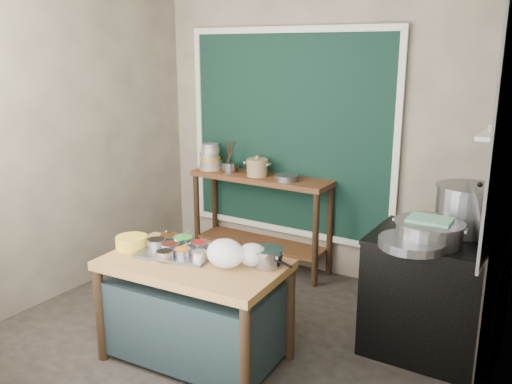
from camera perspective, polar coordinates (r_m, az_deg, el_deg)
The scene contains 29 objects.
floor at distance 4.38m, azimuth -2.12°, elevation -14.79°, with size 3.50×3.00×0.02m, color #2E2923.
back_wall at distance 5.19m, azimuth 7.10°, elevation 6.35°, with size 3.50×0.02×2.80m, color gray.
left_wall at distance 5.07m, azimuth -19.14°, elevation 5.45°, with size 0.02×3.00×2.80m, color gray.
right_wall at distance 3.27m, azimuth 24.22°, elevation 0.11°, with size 0.02×3.00×2.80m, color gray.
curtain_panel at distance 5.31m, azimuth 3.45°, elevation 6.09°, with size 2.10×0.02×1.90m, color black.
curtain_frame at distance 5.30m, azimuth 3.40°, elevation 6.08°, with size 2.22×0.03×2.02m, color beige, non-canonical shape.
soot_patch at distance 4.09m, azimuth 24.20°, elevation -7.38°, with size 0.01×1.30×1.30m, color black.
wall_shelf at distance 4.08m, azimuth 24.42°, elevation 5.67°, with size 0.22×0.70×0.03m, color beige.
prep_table at distance 3.92m, azimuth -6.43°, elevation -12.32°, with size 1.25×0.72×0.75m, color olive.
back_counter at distance 5.45m, azimuth 0.50°, elevation -3.12°, with size 1.45×0.40×0.95m, color #512917.
stove_block at distance 4.17m, azimuth 18.22°, elevation -10.52°, with size 0.90×0.68×0.85m, color black.
stove_top at distance 4.00m, azimuth 18.73°, elevation -4.81°, with size 0.92×0.69×0.03m, color black.
condiment_tray at distance 3.90m, azimuth -8.19°, elevation -6.30°, with size 0.53×0.38×0.02m, color gray.
condiment_bowls at distance 3.91m, azimuth -8.39°, elevation -5.59°, with size 0.52×0.40×0.06m.
yellow_basin at distance 4.06m, azimuth -12.95°, elevation -5.18°, with size 0.23×0.23×0.09m, color #BC8E22.
saucepan at distance 3.64m, azimuth 1.19°, elevation -6.89°, with size 0.22×0.22×0.12m, color gray, non-canonical shape.
plastic_bag_a at distance 3.61m, azimuth -3.26°, elevation -6.47°, with size 0.26×0.22×0.19m, color white.
plastic_bag_b at distance 3.63m, azimuth -0.36°, elevation -6.63°, with size 0.21×0.18×0.15m, color white.
bowl_stack at distance 5.59m, azimuth -4.83°, elevation 3.58°, with size 0.24×0.24×0.27m.
utensil_cup at distance 5.48m, azimuth -2.75°, elevation 2.63°, with size 0.16×0.16×0.10m, color gray.
ceramic_crock at distance 5.29m, azimuth 0.13°, elevation 2.49°, with size 0.22×0.22×0.15m, color #8E744D, non-canonical shape.
wide_bowl at distance 5.11m, azimuth 3.25°, elevation 1.50°, with size 0.22×0.22×0.06m, color gray.
stock_pot at distance 4.13m, azimuth 21.20°, elevation -1.69°, with size 0.44×0.44×0.35m, color gray, non-canonical shape.
pot_lid at distance 3.98m, azimuth 21.95°, elevation -1.92°, with size 0.41×0.41×0.02m, color gray.
steamer at distance 3.85m, azimuth 17.74°, elevation -4.04°, with size 0.47×0.47×0.15m, color gray, non-canonical shape.
green_cloth at distance 3.83m, azimuth 17.85°, elevation -2.80°, with size 0.28×0.22×0.02m, color #65A583.
shallow_pan at distance 3.75m, azimuth 16.12°, elevation -5.19°, with size 0.45×0.45×0.06m, color gray.
shelf_bowl_stack at distance 4.05m, azimuth 24.49°, elevation 6.67°, with size 0.16×0.16×0.13m.
shelf_bowl_green at distance 4.27m, azimuth 24.86°, elevation 6.57°, with size 0.16×0.16×0.06m, color gray.
Camera 1 is at (2.13, -3.16, 2.16)m, focal length 38.00 mm.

